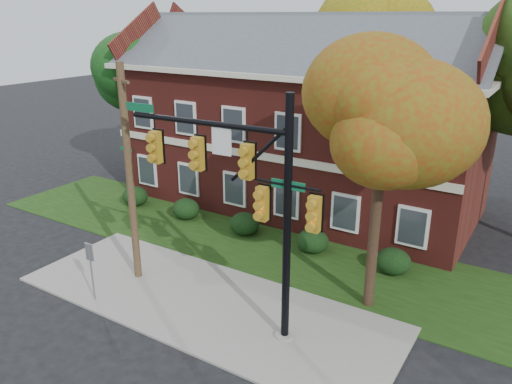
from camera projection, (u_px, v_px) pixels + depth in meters
The scene contains 15 objects.
ground at pixel (185, 316), 16.93m from camera, with size 120.00×120.00×0.00m, color black.
sidewalk at pixel (203, 302), 17.71m from camera, with size 14.00×5.00×0.08m, color gray.
grass_strip at pixel (274, 249), 21.71m from camera, with size 30.00×6.00×0.04m, color #193811.
apartment_building at pixel (300, 110), 25.79m from camera, with size 18.80×8.80×9.74m.
hedge_far_left at pixel (135, 196), 26.61m from camera, with size 1.40×1.26×1.05m, color black.
hedge_left at pixel (186, 209), 24.85m from camera, with size 1.40×1.26×1.05m, color black.
hedge_center at pixel (245, 224), 23.10m from camera, with size 1.40×1.26×1.05m, color black.
hedge_right at pixel (313, 241), 21.34m from camera, with size 1.40×1.26×1.05m, color black.
hedge_far_right at pixel (393, 261), 19.59m from camera, with size 1.40×1.26×1.05m, color black.
tree_near_right at pixel (390, 119), 15.15m from camera, with size 4.50×4.25×8.58m.
tree_left_rear at pixel (144, 69), 29.20m from camera, with size 5.40×5.10×8.88m.
tree_far_rear at pixel (381, 29), 30.07m from camera, with size 6.84×6.46×11.52m.
traffic_signal at pixel (246, 188), 14.80m from camera, with size 6.93×0.71×7.74m.
utility_pole at pixel (130, 176), 18.05m from camera, with size 1.21×0.57×8.19m.
sign_post at pixel (91, 263), 17.30m from camera, with size 0.33×0.07×2.28m.
Camera 1 is at (9.76, -11.01, 9.68)m, focal length 35.00 mm.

